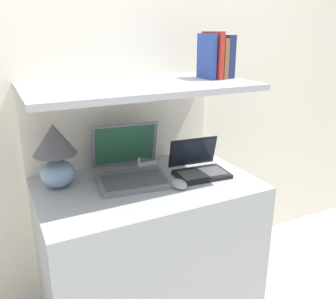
# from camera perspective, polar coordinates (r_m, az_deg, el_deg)

# --- Properties ---
(wall_back) EXTENTS (6.00, 0.05, 2.40)m
(wall_back) POSITION_cam_1_polar(r_m,az_deg,el_deg) (1.99, -8.17, 10.15)
(wall_back) COLOR silver
(wall_back) RESTS_ON ground_plane
(desk) EXTENTS (1.05, 0.66, 0.77)m
(desk) POSITION_cam_1_polar(r_m,az_deg,el_deg) (1.94, -3.12, -15.90)
(desk) COLOR #999EA3
(desk) RESTS_ON ground_plane
(back_riser) EXTENTS (1.05, 0.04, 1.22)m
(back_riser) POSITION_cam_1_polar(r_m,az_deg,el_deg) (2.12, -7.04, -5.95)
(back_riser) COLOR silver
(back_riser) RESTS_ON ground_plane
(shelf) EXTENTS (1.05, 0.59, 0.03)m
(shelf) POSITION_cam_1_polar(r_m,az_deg,el_deg) (1.69, -4.64, 10.07)
(shelf) COLOR #999EA3
(shelf) RESTS_ON back_riser
(table_lamp) EXTENTS (0.20, 0.20, 0.31)m
(table_lamp) POSITION_cam_1_polar(r_m,az_deg,el_deg) (1.73, -17.64, -0.42)
(table_lamp) COLOR #7593B2
(table_lamp) RESTS_ON desk
(laptop_large) EXTENTS (0.39, 0.40, 0.26)m
(laptop_large) POSITION_cam_1_polar(r_m,az_deg,el_deg) (1.79, -6.03, -3.04)
(laptop_large) COLOR slate
(laptop_large) RESTS_ON desk
(laptop_small) EXTENTS (0.29, 0.25, 0.18)m
(laptop_small) POSITION_cam_1_polar(r_m,az_deg,el_deg) (1.85, 4.97, -2.80)
(laptop_small) COLOR black
(laptop_small) RESTS_ON desk
(computer_mouse) EXTENTS (0.08, 0.12, 0.03)m
(computer_mouse) POSITION_cam_1_polar(r_m,az_deg,el_deg) (1.70, 1.77, -5.54)
(computer_mouse) COLOR #99999E
(computer_mouse) RESTS_ON desk
(router_box) EXTENTS (0.11, 0.06, 0.15)m
(router_box) POSITION_cam_1_polar(r_m,az_deg,el_deg) (1.98, -3.59, -0.18)
(router_box) COLOR white
(router_box) RESTS_ON desk
(book_navy) EXTENTS (0.04, 0.13, 0.21)m
(book_navy) POSITION_cam_1_polar(r_m,az_deg,el_deg) (1.90, 9.08, 14.52)
(book_navy) COLOR navy
(book_navy) RESTS_ON shelf
(book_brown) EXTENTS (0.02, 0.16, 0.20)m
(book_brown) POSITION_cam_1_polar(r_m,az_deg,el_deg) (1.88, 7.98, 14.29)
(book_brown) COLOR brown
(book_brown) RESTS_ON shelf
(book_red) EXTENTS (0.03, 0.18, 0.23)m
(book_red) POSITION_cam_1_polar(r_m,az_deg,el_deg) (1.86, 7.12, 14.77)
(book_red) COLOR #A82823
(book_red) RESTS_ON shelf
(book_blue) EXTENTS (0.02, 0.15, 0.22)m
(book_blue) POSITION_cam_1_polar(r_m,az_deg,el_deg) (1.84, 6.20, 14.62)
(book_blue) COLOR #284293
(book_blue) RESTS_ON shelf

